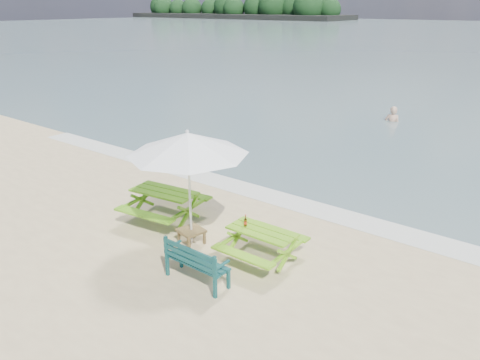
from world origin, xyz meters
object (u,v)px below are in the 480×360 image
Objects in this scene: picnic_table_left at (165,206)px; park_bench at (197,270)px; beer_bottle at (245,222)px; picnic_table_right at (262,246)px; side_table at (191,236)px; patio_umbrella at (188,144)px; swimmer at (392,127)px.

park_bench is (2.49, -1.54, -0.12)m from picnic_table_left.
beer_bottle reaches higher than picnic_table_left.
picnic_table_left is 2.93m from park_bench.
picnic_table_left is 1.25× the size of picnic_table_right.
beer_bottle is at bearing -3.57° from picnic_table_left.
park_bench is 5.23× the size of beer_bottle.
picnic_table_right is 2.61× the size of side_table.
picnic_table_right is 2.60m from patio_umbrella.
picnic_table_left is 13.64m from swimmer.
picnic_table_right is 0.85× the size of swimmer.
picnic_table_left reaches higher than picnic_table_right.
beer_bottle reaches higher than picnic_table_right.
patio_umbrella reaches higher than park_bench.
swimmer is at bearing 87.79° from picnic_table_left.
picnic_table_right is 1.20× the size of park_bench.
park_bench is at bearing -82.59° from swimmer.
park_bench reaches higher than side_table.
patio_umbrella is 14.35m from swimmer.
beer_bottle is 13.97m from swimmer.
side_table is 2.13m from patio_umbrella.
patio_umbrella is at bearing -167.19° from picnic_table_right.
picnic_table_left is at bearing 148.38° from park_bench.
park_bench is 1.47m from beer_bottle.
picnic_table_left is 1.07× the size of swimmer.
park_bench reaches higher than picnic_table_left.
park_bench is 2.16× the size of side_table.
picnic_table_left reaches higher than side_table.
beer_bottle is (-0.38, -0.05, 0.44)m from picnic_table_right.
patio_umbrella is (-1.16, 1.05, 2.05)m from park_bench.
swimmer is at bearing 97.41° from park_bench.
picnic_table_left is 2.63m from beer_bottle.
side_table is at bearing -19.81° from picnic_table_left.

